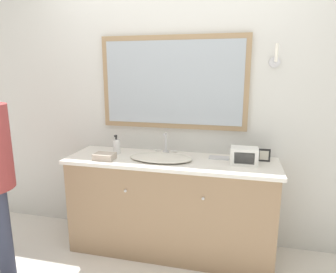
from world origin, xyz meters
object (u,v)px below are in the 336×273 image
object	(u,v)px
soap_bottle	(116,146)
picture_frame	(264,155)
sink_basin	(161,157)
appliance_box	(244,156)

from	to	relation	value
soap_bottle	picture_frame	xyz separation A→B (m)	(1.30, 0.06, -0.02)
sink_basin	appliance_box	xyz separation A→B (m)	(0.69, 0.03, 0.05)
soap_bottle	appliance_box	xyz separation A→B (m)	(1.14, -0.05, -0.00)
soap_bottle	picture_frame	distance (m)	1.30
appliance_box	soap_bottle	bearing A→B (deg)	177.28
soap_bottle	picture_frame	world-z (taller)	soap_bottle
sink_basin	appliance_box	world-z (taller)	sink_basin
sink_basin	soap_bottle	distance (m)	0.46
appliance_box	picture_frame	distance (m)	0.20
appliance_box	picture_frame	size ratio (longest dim) A/B	2.03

